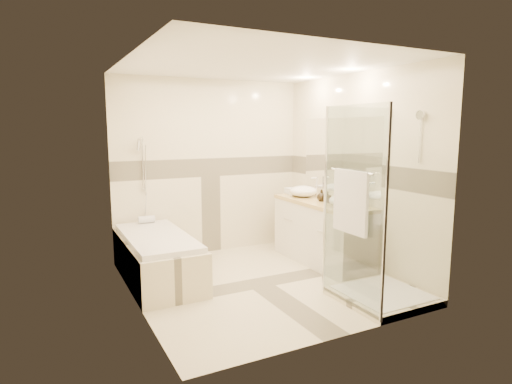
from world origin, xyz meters
name	(u,v)px	position (x,y,z in m)	size (l,w,h in m)	color
room	(262,177)	(0.06, 0.01, 1.26)	(2.82, 3.02, 2.52)	beige
bathtub	(157,255)	(-1.02, 0.65, 0.31)	(0.75, 1.70, 0.56)	beige
vanity	(322,232)	(1.12, 0.30, 0.43)	(0.58, 1.62, 0.85)	silver
shower_enclosure	(371,254)	(0.83, -0.97, 0.51)	(0.96, 0.93, 2.04)	beige
vessel_sink_near	(303,191)	(1.10, 0.73, 0.93)	(0.39, 0.39, 0.16)	white
vessel_sink_far	(346,201)	(1.10, -0.20, 0.93)	(0.41, 0.41, 0.16)	white
faucet_near	(316,185)	(1.32, 0.73, 1.01)	(0.11, 0.03, 0.27)	silver
faucet_far	(360,192)	(1.32, -0.20, 1.02)	(0.12, 0.03, 0.30)	silver
amenity_bottle_a	(328,197)	(1.10, 0.16, 0.92)	(0.07, 0.07, 0.15)	black
amenity_bottle_b	(322,195)	(1.10, 0.30, 0.93)	(0.12, 0.12, 0.16)	black
folded_towels	(293,191)	(1.10, 1.01, 0.89)	(0.16, 0.26, 0.08)	silver
rolled_towel	(146,220)	(-0.99, 1.33, 0.61)	(0.10, 0.10, 0.22)	silver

